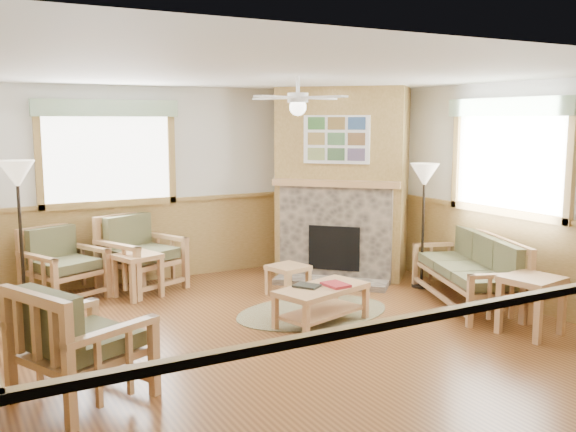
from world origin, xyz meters
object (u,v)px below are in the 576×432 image
armchair_back_left (64,264)px  footstool (288,280)px  floor_lamp_right (423,226)px  armchair_left (82,341)px  sofa (467,270)px  armchair_back_right (142,253)px  end_table_chairs (138,276)px  coffee_table (322,305)px  floor_lamp_left (21,236)px  end_table_sofa (531,305)px

armchair_back_left → footstool: (2.57, -1.18, -0.26)m
floor_lamp_right → armchair_left: bearing=-163.3°
sofa → armchair_back_right: armchair_back_right is taller
footstool → sofa: bearing=-38.7°
armchair_back_left → footstool: bearing=-48.2°
armchair_back_left → end_table_chairs: armchair_back_left is taller
armchair_left → coffee_table: size_ratio=0.91×
sofa → end_table_chairs: (-3.47, 2.23, -0.14)m
coffee_table → floor_lamp_right: bearing=2.7°
end_table_chairs → armchair_back_left: bearing=157.3°
armchair_back_left → floor_lamp_left: 0.71m
coffee_table → end_table_chairs: (-1.48, 2.06, 0.07)m
sofa → footstool: sofa is taller
end_table_sofa → floor_lamp_right: (0.27, 2.05, 0.53)m
armchair_back_left → coffee_table: bearing=-69.8°
footstool → armchair_back_left: bearing=155.3°
armchair_left → coffee_table: (2.70, 0.71, -0.27)m
armchair_left → end_table_chairs: bearing=-48.1°
floor_lamp_left → end_table_sofa: bearing=-37.4°
armchair_left → floor_lamp_left: bearing=-22.0°
armchair_back_left → armchair_back_right: bearing=-23.5°
end_table_sofa → floor_lamp_right: floor_lamp_right is taller
armchair_back_right → sofa: bearing=-61.2°
armchair_back_right → armchair_left: size_ratio=1.02×
armchair_back_left → floor_lamp_right: 4.68m
armchair_back_left → end_table_sofa: 5.54m
armchair_back_right → footstool: size_ratio=2.20×
sofa → armchair_back_left: 5.02m
armchair_back_left → armchair_left: bearing=-120.7°
coffee_table → end_table_sofa: size_ratio=1.72×
floor_lamp_left → end_table_chairs: bearing=-4.6°
end_table_sofa → footstool: (-1.51, 2.57, -0.12)m
coffee_table → floor_lamp_left: (-2.82, 2.17, 0.68)m
floor_lamp_right → coffee_table: bearing=-160.6°
armchair_left → end_table_sofa: 4.51m
armchair_back_left → armchair_left: size_ratio=0.93×
armchair_left → armchair_back_left: bearing=-31.4°
floor_lamp_left → floor_lamp_right: floor_lamp_left is taller
armchair_back_left → floor_lamp_right: bearing=-44.9°
armchair_left → end_table_sofa: (4.47, -0.63, -0.18)m
end_table_sofa → armchair_back_left: bearing=137.4°
sofa → floor_lamp_right: size_ratio=1.10×
footstool → floor_lamp_right: floor_lamp_right is taller
sofa → coffee_table: 2.01m
armchair_back_right → coffee_table: (1.32, -2.41, -0.28)m
armchair_back_left → coffee_table: (2.31, -2.41, -0.24)m
coffee_table → footstool: size_ratio=2.38×
armchair_left → coffee_table: armchair_left is taller
armchair_left → floor_lamp_right: 4.96m
armchair_back_left → armchair_back_right: size_ratio=0.92×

